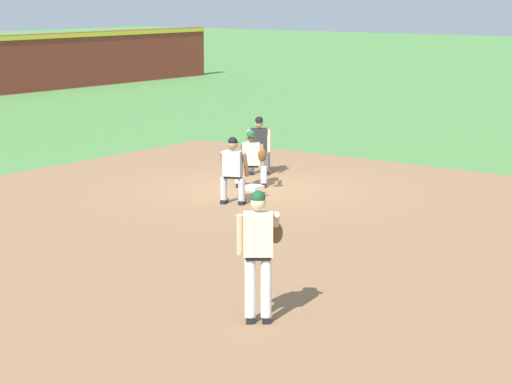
{
  "coord_description": "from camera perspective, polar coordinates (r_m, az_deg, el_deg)",
  "views": [
    {
      "loc": [
        -17.94,
        -13.73,
        4.48
      ],
      "look_at": [
        -5.23,
        -4.06,
        1.27
      ],
      "focal_mm": 70.0,
      "sensor_mm": 36.0,
      "label": 1
    }
  ],
  "objects": [
    {
      "name": "baseball",
      "position": [
        20.45,
        0.83,
        -1.19
      ],
      "size": [
        0.07,
        0.07,
        0.07
      ],
      "primitive_type": "sphere",
      "color": "white",
      "rests_on": "ground"
    },
    {
      "name": "umpire",
      "position": [
        24.8,
        0.17,
        2.81
      ],
      "size": [
        0.65,
        0.68,
        1.46
      ],
      "color": "black",
      "rests_on": "ground"
    },
    {
      "name": "ground_plane",
      "position": [
        23.03,
        -0.17,
        0.14
      ],
      "size": [
        160.0,
        160.0,
        0.0
      ],
      "primitive_type": "plane",
      "color": "#518942"
    },
    {
      "name": "first_base_bag",
      "position": [
        23.02,
        -0.17,
        0.25
      ],
      "size": [
        0.38,
        0.38,
        0.09
      ],
      "primitive_type": "cube",
      "color": "white",
      "rests_on": "ground"
    },
    {
      "name": "baserunner",
      "position": [
        21.31,
        -1.34,
        1.39
      ],
      "size": [
        0.59,
        0.67,
        1.46
      ],
      "color": "black",
      "rests_on": "ground"
    },
    {
      "name": "first_baseman",
      "position": [
        23.16,
        -0.24,
        2.05
      ],
      "size": [
        0.78,
        1.07,
        1.34
      ],
      "color": "black",
      "rests_on": "ground"
    },
    {
      "name": "infield_dirt_patch",
      "position": [
        18.41,
        -0.06,
        -2.71
      ],
      "size": [
        18.0,
        18.0,
        0.01
      ],
      "primitive_type": "cube",
      "color": "#936B47",
      "rests_on": "ground"
    },
    {
      "name": "pitcher",
      "position": [
        13.61,
        0.19,
        -3.21
      ],
      "size": [
        0.85,
        0.57,
        1.86
      ],
      "color": "black",
      "rests_on": "ground"
    }
  ]
}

